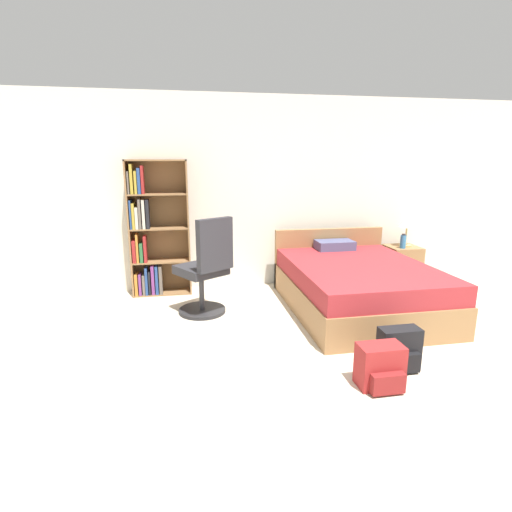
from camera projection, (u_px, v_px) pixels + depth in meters
ground_plane at (405, 415)px, 2.81m from camera, size 14.00×14.00×0.00m
wall_back at (289, 193)px, 5.59m from camera, size 9.00×0.06×2.60m
bookshelf at (152, 233)px, 5.18m from camera, size 0.76×0.28×1.76m
bed at (356, 285)px, 4.77m from camera, size 1.54×2.06×0.82m
office_chair at (206, 271)px, 4.52m from camera, size 0.69×0.72×1.14m
nightstand at (402, 264)px, 5.80m from camera, size 0.44×0.46×0.54m
table_lamp at (407, 223)px, 5.69m from camera, size 0.24×0.24×0.44m
water_bottle at (403, 241)px, 5.60m from camera, size 0.08×0.08×0.21m
backpack_red at (381, 367)px, 3.13m from camera, size 0.35×0.28×0.34m
backpack_black at (399, 350)px, 3.39m from camera, size 0.35×0.22×0.37m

